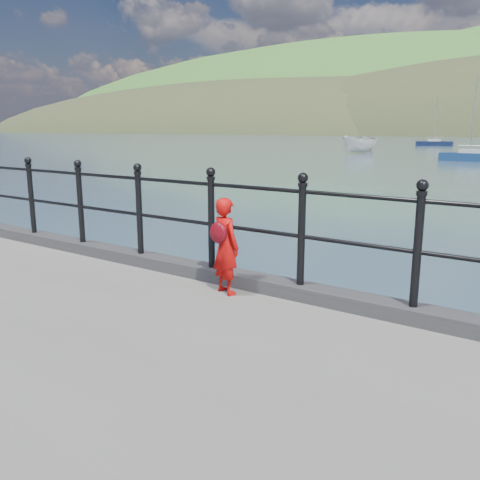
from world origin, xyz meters
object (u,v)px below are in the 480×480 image
Objects in this scene: child at (225,245)px; sailboat_port at (470,157)px; railing at (254,217)px; launch_white at (360,145)px; sailboat_left at (434,144)px.

child is 42.02m from sailboat_port.
launch_white is at bearing 110.52° from railing.
launch_white is 14.63m from sailboat_port.
railing reaches higher than launch_white.
sailboat_left reaches higher than launch_white.
sailboat_port is (12.61, -7.39, -0.61)m from launch_white.
sailboat_left is (0.80, 27.58, -0.61)m from launch_white.
railing is at bearing -96.25° from sailboat_left.
sailboat_port is at bearing 97.74° from railing.
child is (-0.15, -0.33, -0.28)m from railing.
railing is at bearing -96.13° from child.
sailboat_port is 36.91m from sailboat_left.
railing is 0.46m from child.
sailboat_port reaches higher than railing.
sailboat_port is at bearing -90.46° from sailboat_left.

